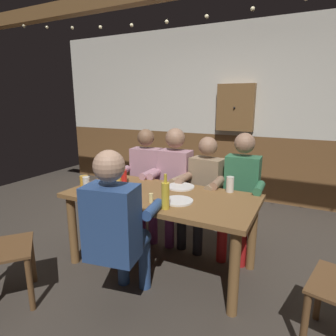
% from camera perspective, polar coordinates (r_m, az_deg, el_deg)
% --- Properties ---
extents(ground_plane, '(7.74, 7.74, 0.00)m').
position_cam_1_polar(ground_plane, '(2.91, -1.87, -19.12)').
color(ground_plane, '#423A33').
extents(back_wall_upper, '(6.45, 0.12, 1.66)m').
position_cam_1_polar(back_wall_upper, '(4.71, 12.75, 16.62)').
color(back_wall_upper, silver).
extents(back_wall_wainscot, '(6.45, 0.12, 1.02)m').
position_cam_1_polar(back_wall_wainscot, '(4.82, 11.93, 0.51)').
color(back_wall_wainscot, brown).
rests_on(back_wall_wainscot, ground_plane).
extents(dining_table, '(1.73, 0.83, 0.72)m').
position_cam_1_polar(dining_table, '(2.66, -1.48, -7.34)').
color(dining_table, brown).
rests_on(dining_table, ground_plane).
extents(person_0, '(0.52, 0.56, 1.23)m').
position_cam_1_polar(person_0, '(3.44, -4.89, -1.74)').
color(person_0, '#B78493').
rests_on(person_0, ground_plane).
extents(person_1, '(0.51, 0.53, 1.25)m').
position_cam_1_polar(person_1, '(3.27, 0.87, -2.04)').
color(person_1, '#B78493').
rests_on(person_1, ground_plane).
extents(person_2, '(0.53, 0.55, 1.18)m').
position_cam_1_polar(person_2, '(3.13, 6.98, -3.67)').
color(person_2, '#997F60').
rests_on(person_2, ground_plane).
extents(person_3, '(0.49, 0.54, 1.24)m').
position_cam_1_polar(person_3, '(3.02, 14.20, -4.12)').
color(person_3, '#33724C').
rests_on(person_3, ground_plane).
extents(person_4, '(0.54, 0.59, 1.25)m').
position_cam_1_polar(person_4, '(2.14, -10.19, -11.02)').
color(person_4, '#2D4C84').
rests_on(person_4, ground_plane).
extents(table_candle, '(0.04, 0.04, 0.08)m').
position_cam_1_polar(table_candle, '(2.41, -3.39, -5.98)').
color(table_candle, '#F9E08C').
rests_on(table_candle, dining_table).
extents(condiment_caddy, '(0.14, 0.10, 0.05)m').
position_cam_1_polar(condiment_caddy, '(2.60, -11.42, -5.10)').
color(condiment_caddy, '#B2B7BC').
rests_on(condiment_caddy, dining_table).
extents(plate_0, '(0.25, 0.25, 0.01)m').
position_cam_1_polar(plate_0, '(2.44, 2.03, -6.54)').
color(plate_0, white).
rests_on(plate_0, dining_table).
extents(plate_1, '(0.27, 0.27, 0.01)m').
position_cam_1_polar(plate_1, '(2.82, 2.51, -3.74)').
color(plate_1, white).
rests_on(plate_1, dining_table).
extents(bottle_0, '(0.06, 0.06, 0.28)m').
position_cam_1_polar(bottle_0, '(2.25, -0.51, -5.42)').
color(bottle_0, gold).
rests_on(bottle_0, dining_table).
extents(bottle_1, '(0.06, 0.06, 0.23)m').
position_cam_1_polar(bottle_1, '(2.96, -8.76, -1.54)').
color(bottle_1, red).
rests_on(bottle_1, dining_table).
extents(pint_glass_0, '(0.07, 0.07, 0.13)m').
position_cam_1_polar(pint_glass_0, '(2.76, -11.90, -3.12)').
color(pint_glass_0, '#4C2D19').
rests_on(pint_glass_0, dining_table).
extents(pint_glass_1, '(0.08, 0.08, 0.15)m').
position_cam_1_polar(pint_glass_1, '(3.03, -10.02, -1.43)').
color(pint_glass_1, '#E5C64C').
rests_on(pint_glass_1, dining_table).
extents(pint_glass_2, '(0.08, 0.08, 0.11)m').
position_cam_1_polar(pint_glass_2, '(2.95, -16.36, -2.53)').
color(pint_glass_2, gold).
rests_on(pint_glass_2, dining_table).
extents(pint_glass_3, '(0.07, 0.07, 0.15)m').
position_cam_1_polar(pint_glass_3, '(2.73, 12.25, -3.20)').
color(pint_glass_3, white).
rests_on(pint_glass_3, dining_table).
extents(pint_glass_4, '(0.06, 0.06, 0.15)m').
position_cam_1_polar(pint_glass_4, '(2.76, -15.91, -3.21)').
color(pint_glass_4, white).
rests_on(pint_glass_4, dining_table).
extents(wall_dart_cabinet, '(0.56, 0.15, 0.70)m').
position_cam_1_polar(wall_dart_cabinet, '(4.55, 13.30, 11.63)').
color(wall_dart_cabinet, brown).
extents(string_lights, '(4.55, 0.04, 0.21)m').
position_cam_1_polar(string_lights, '(3.07, 3.63, 28.69)').
color(string_lights, '#F9EAB2').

